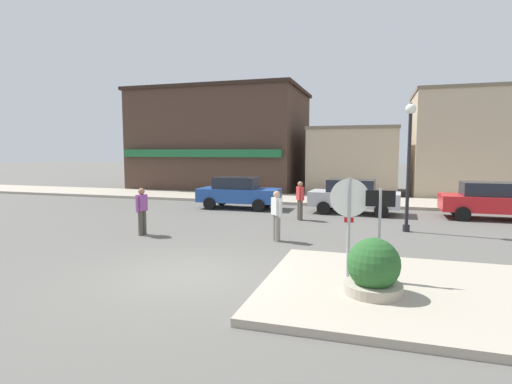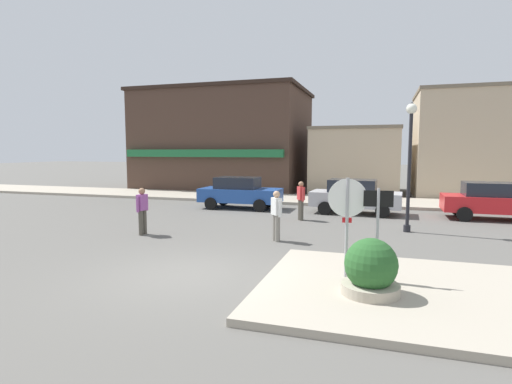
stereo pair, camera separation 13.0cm
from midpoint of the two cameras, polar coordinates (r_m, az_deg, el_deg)
ground_plane at (r=9.55m, az=-9.34°, el=-11.65°), size 160.00×160.00×0.00m
sidewalk_corner at (r=8.74m, az=23.23°, el=-13.22°), size 6.40×4.80×0.15m
kerb_far at (r=23.09m, az=7.05°, el=-1.08°), size 80.00×4.00×0.15m
stop_sign at (r=8.76m, az=13.30°, el=-3.12°), size 0.82×0.09×2.30m
one_way_sign at (r=8.73m, az=17.39°, el=-4.50°), size 0.60×0.08×2.10m
planter at (r=8.04m, az=16.52°, el=-11.00°), size 1.10×1.10×1.23m
lamp_post at (r=14.96m, az=21.39°, el=5.86°), size 0.36×0.36×4.54m
parked_car_nearest at (r=19.88m, az=-2.15°, el=-0.03°), size 4.03×1.93×1.56m
parked_car_second at (r=18.77m, az=14.11°, el=-0.56°), size 4.09×2.05×1.56m
parked_car_third at (r=19.30m, az=30.99°, el=-1.05°), size 4.02×1.91×1.56m
pedestrian_crossing_near at (r=16.58m, az=6.65°, el=-1.05°), size 0.38×0.51×1.61m
pedestrian_crossing_far at (r=14.13m, az=-15.68°, el=-2.45°), size 0.25×0.56×1.61m
pedestrian_kerb_side at (r=12.66m, az=3.23°, el=-3.18°), size 0.43×0.47×1.61m
building_corner_shop at (r=30.87m, az=-4.33°, el=7.40°), size 12.27×8.71×7.34m
building_storefront_left_near at (r=28.66m, az=14.21°, el=4.43°), size 5.74×6.70×4.41m
building_storefront_left_mid at (r=28.31m, az=27.98°, el=6.06°), size 6.16×6.10×6.55m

